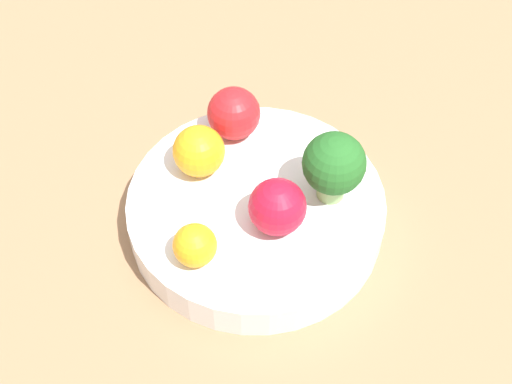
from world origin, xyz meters
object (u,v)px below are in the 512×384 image
(orange_back, at_px, (195,245))
(broccoli, at_px, (334,165))
(bowl, at_px, (256,211))
(orange_front, at_px, (199,151))
(apple_red, at_px, (234,113))
(apple_green, at_px, (277,207))

(orange_back, bearing_deg, broccoli, -42.60)
(bowl, relative_size, orange_front, 4.89)
(broccoli, height_order, apple_red, broccoli)
(apple_red, distance_m, orange_back, 0.14)
(apple_green, relative_size, orange_front, 1.05)
(apple_red, bearing_deg, orange_back, -174.27)
(broccoli, distance_m, apple_red, 0.11)
(broccoli, distance_m, apple_green, 0.06)
(broccoli, xyz_separation_m, apple_red, (0.05, 0.10, -0.01))
(bowl, xyz_separation_m, broccoli, (0.02, -0.06, 0.06))
(bowl, distance_m, orange_back, 0.08)
(bowl, xyz_separation_m, apple_green, (-0.02, -0.02, 0.04))
(apple_green, bearing_deg, broccoli, -38.37)
(bowl, bearing_deg, apple_green, -129.62)
(apple_green, height_order, orange_front, apple_green)
(orange_front, distance_m, orange_back, 0.09)
(apple_red, distance_m, apple_green, 0.11)
(broccoli, xyz_separation_m, orange_front, (-0.01, 0.12, -0.02))
(broccoli, bearing_deg, orange_front, 92.69)
(orange_back, bearing_deg, apple_green, -45.86)
(bowl, height_order, orange_front, orange_front)
(broccoli, xyz_separation_m, orange_back, (-0.10, 0.09, -0.02))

